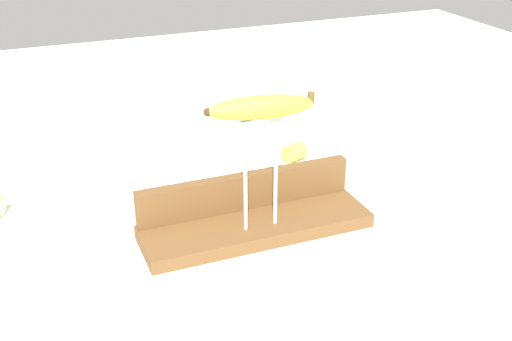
{
  "coord_description": "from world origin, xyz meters",
  "views": [
    {
      "loc": [
        -0.38,
        -0.95,
        0.62
      ],
      "look_at": [
        0.0,
        0.0,
        0.13
      ],
      "focal_mm": 45.65,
      "sensor_mm": 36.0,
      "label": 1
    }
  ],
  "objects_px": {
    "banana_raised_center": "(261,107)",
    "banana_chunk_far": "(295,152)",
    "fork_fallen_near": "(333,315)",
    "fork_stand_center": "(261,164)"
  },
  "relations": [
    {
      "from": "banana_raised_center",
      "to": "fork_fallen_near",
      "type": "bearing_deg",
      "value": -86.55
    },
    {
      "from": "fork_fallen_near",
      "to": "banana_chunk_far",
      "type": "height_order",
      "value": "banana_chunk_far"
    },
    {
      "from": "fork_stand_center",
      "to": "fork_fallen_near",
      "type": "bearing_deg",
      "value": -86.56
    },
    {
      "from": "fork_fallen_near",
      "to": "banana_chunk_far",
      "type": "bearing_deg",
      "value": 70.71
    },
    {
      "from": "fork_fallen_near",
      "to": "banana_chunk_far",
      "type": "distance_m",
      "value": 0.56
    },
    {
      "from": "fork_stand_center",
      "to": "banana_chunk_far",
      "type": "xyz_separation_m",
      "value": [
        0.2,
        0.28,
        -0.13
      ]
    },
    {
      "from": "banana_raised_center",
      "to": "banana_chunk_far",
      "type": "xyz_separation_m",
      "value": [
        0.2,
        0.28,
        -0.23
      ]
    },
    {
      "from": "banana_raised_center",
      "to": "fork_fallen_near",
      "type": "xyz_separation_m",
      "value": [
        0.01,
        -0.25,
        -0.25
      ]
    },
    {
      "from": "fork_fallen_near",
      "to": "banana_chunk_far",
      "type": "xyz_separation_m",
      "value": [
        0.18,
        0.53,
        0.02
      ]
    },
    {
      "from": "banana_raised_center",
      "to": "banana_chunk_far",
      "type": "height_order",
      "value": "banana_raised_center"
    }
  ]
}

